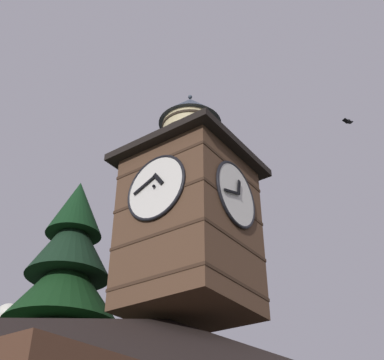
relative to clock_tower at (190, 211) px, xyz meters
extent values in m
cube|color=brown|center=(-0.02, -0.02, -0.89)|extent=(3.40, 3.40, 5.11)
cube|color=#3C291C|center=(-0.02, -0.02, -2.83)|extent=(3.44, 3.44, 0.10)
cube|color=#3C291C|center=(-0.02, -0.02, -1.55)|extent=(3.44, 3.44, 0.10)
cube|color=#3C291C|center=(-0.02, -0.02, -0.27)|extent=(3.44, 3.44, 0.10)
cube|color=#3C291C|center=(-0.02, -0.02, 1.00)|extent=(3.44, 3.44, 0.10)
cylinder|color=white|center=(-0.02, 1.71, 0.02)|extent=(2.10, 0.10, 2.10)
torus|color=black|center=(-0.02, 1.74, 0.02)|extent=(2.20, 0.10, 2.20)
cube|color=black|center=(-0.07, 1.81, 0.27)|extent=(0.22, 0.04, 0.54)
cube|color=black|center=(0.39, 1.81, -0.12)|extent=(0.84, 0.04, 0.34)
sphere|color=black|center=(-0.02, 1.82, 0.02)|extent=(0.10, 0.10, 0.10)
cylinder|color=white|center=(1.71, -0.02, 0.02)|extent=(0.10, 2.10, 2.10)
torus|color=black|center=(1.74, -0.02, 0.02)|extent=(0.10, 2.20, 2.20)
cube|color=black|center=(1.81, 0.14, 0.23)|extent=(0.04, 0.41, 0.49)
cube|color=black|center=(1.81, -0.41, 0.19)|extent=(0.04, 0.82, 0.42)
sphere|color=black|center=(1.82, -0.02, 0.02)|extent=(0.10, 0.10, 0.10)
cube|color=black|center=(-0.02, -0.02, 1.79)|extent=(4.10, 4.10, 0.25)
cylinder|color=beige|center=(-0.02, -0.02, 2.76)|extent=(1.98, 1.98, 1.68)
cylinder|color=#2D2319|center=(-0.02, -0.02, 2.13)|extent=(2.04, 2.04, 0.10)
cylinder|color=#2D2319|center=(-0.02, -0.02, 2.55)|extent=(2.04, 2.04, 0.10)
cylinder|color=#2D2319|center=(-0.02, -0.02, 2.97)|extent=(2.04, 2.04, 0.10)
cylinder|color=#2D2319|center=(-0.02, -0.02, 3.39)|extent=(2.04, 2.04, 0.10)
cone|color=#384251|center=(-0.02, -0.02, 4.21)|extent=(2.28, 2.28, 1.22)
sphere|color=#424C5B|center=(-0.02, -0.02, 4.92)|extent=(0.16, 0.16, 0.16)
cone|color=#15331A|center=(1.02, -4.30, -3.51)|extent=(4.57, 4.57, 2.51)
cone|color=#123316|center=(1.02, -4.30, -1.92)|extent=(3.70, 3.70, 2.54)
cone|color=black|center=(1.02, -4.30, -0.37)|extent=(2.83, 2.83, 2.51)
cone|color=#123418|center=(1.02, -4.30, 1.05)|extent=(1.95, 1.95, 2.19)
sphere|color=silver|center=(-13.53, -28.54, 5.33)|extent=(2.18, 2.18, 2.18)
ellipsoid|color=black|center=(-5.99, 4.00, 5.82)|extent=(0.25, 0.30, 0.15)
cube|color=black|center=(-5.88, 3.95, 5.82)|extent=(0.30, 0.27, 0.08)
cube|color=black|center=(-6.10, 4.05, 5.82)|extent=(0.30, 0.27, 0.08)
camera|label=1|loc=(11.53, 8.30, -7.98)|focal=47.24mm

